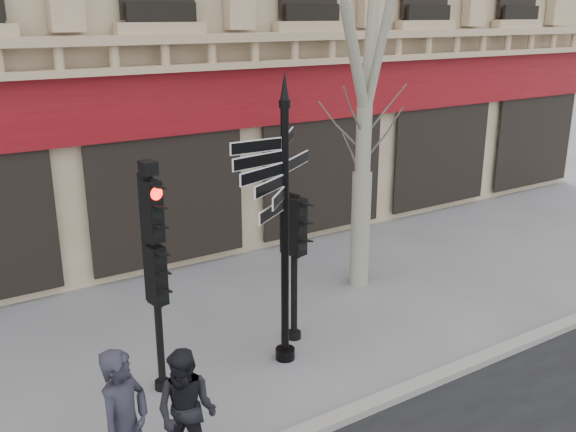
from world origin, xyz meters
The scene contains 7 objects.
ground centered at (0.00, 0.00, 0.00)m, with size 80.00×80.00×0.00m, color #5A5A5F.
kerb centered at (0.00, -1.40, 0.06)m, with size 80.00×0.25×0.12m, color gray.
fingerpost centered at (0.02, 0.43, 3.05)m, with size 2.51×2.51×4.55m.
traffic_signal_main centered at (-1.97, 0.69, 2.18)m, with size 0.42×0.33×3.45m.
traffic_signal_secondary centered at (0.52, 0.92, 1.75)m, with size 0.48×0.39×2.51m.
pedestrian_a centered at (-3.17, -1.30, 0.97)m, with size 0.71×0.46×1.94m, color #22212C.
pedestrian_b centered at (-2.38, -1.14, 0.80)m, with size 0.78×0.60×1.60m, color black.
Camera 1 is at (-4.94, -7.29, 5.31)m, focal length 40.00 mm.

